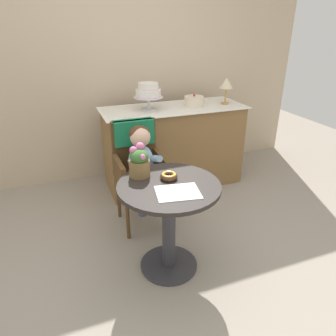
{
  "coord_description": "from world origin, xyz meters",
  "views": [
    {
      "loc": [
        -0.67,
        -1.77,
        1.73
      ],
      "look_at": [
        0.05,
        0.15,
        0.77
      ],
      "focal_mm": 33.36,
      "sensor_mm": 36.0,
      "label": 1
    }
  ],
  "objects": [
    {
      "name": "ground_plane",
      "position": [
        0.0,
        0.0,
        0.0
      ],
      "size": [
        8.0,
        8.0,
        0.0
      ],
      "primitive_type": "plane",
      "color": "gray"
    },
    {
      "name": "round_layer_cake",
      "position": [
        0.78,
        1.28,
        0.95
      ],
      "size": [
        0.21,
        0.21,
        0.13
      ],
      "color": "beige",
      "rests_on": "display_counter"
    },
    {
      "name": "table_lamp",
      "position": [
        1.14,
        1.25,
        1.12
      ],
      "size": [
        0.15,
        0.15,
        0.28
      ],
      "color": "#B28C47",
      "rests_on": "display_counter"
    },
    {
      "name": "flower_vase",
      "position": [
        -0.15,
        0.2,
        0.83
      ],
      "size": [
        0.15,
        0.15,
        0.24
      ],
      "color": "brown",
      "rests_on": "cafe_table"
    },
    {
      "name": "wicker_chair",
      "position": [
        -0.03,
        0.72,
        0.64
      ],
      "size": [
        0.42,
        0.45,
        0.95
      ],
      "rotation": [
        0.0,
        0.0,
        0.04
      ],
      "color": "brown",
      "rests_on": "ground"
    },
    {
      "name": "seated_child",
      "position": [
        -0.03,
        0.57,
        0.68
      ],
      "size": [
        0.27,
        0.32,
        0.73
      ],
      "color": "#8CADCC",
      "rests_on": "ground"
    },
    {
      "name": "donut_front",
      "position": [
        0.03,
        0.08,
        0.74
      ],
      "size": [
        0.12,
        0.12,
        0.04
      ],
      "color": "#4C2D19",
      "rests_on": "cafe_table"
    },
    {
      "name": "display_counter",
      "position": [
        0.55,
        1.3,
        0.45
      ],
      "size": [
        1.56,
        0.62,
        0.9
      ],
      "color": "olive",
      "rests_on": "ground"
    },
    {
      "name": "tiered_cake_stand",
      "position": [
        0.27,
        1.3,
        1.09
      ],
      "size": [
        0.3,
        0.3,
        0.28
      ],
      "color": "silver",
      "rests_on": "display_counter"
    },
    {
      "name": "cafe_table",
      "position": [
        0.0,
        0.0,
        0.51
      ],
      "size": [
        0.72,
        0.72,
        0.72
      ],
      "color": "#282321",
      "rests_on": "ground"
    },
    {
      "name": "back_wall",
      "position": [
        0.0,
        1.85,
        1.35
      ],
      "size": [
        4.8,
        0.1,
        2.7
      ],
      "primitive_type": "cube",
      "color": "#C1AD8E",
      "rests_on": "ground"
    },
    {
      "name": "paper_napkin",
      "position": [
        0.01,
        -0.13,
        0.72
      ],
      "size": [
        0.32,
        0.27,
        0.0
      ],
      "primitive_type": "cube",
      "rotation": [
        0.0,
        0.0,
        -0.17
      ],
      "color": "white",
      "rests_on": "cafe_table"
    }
  ]
}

